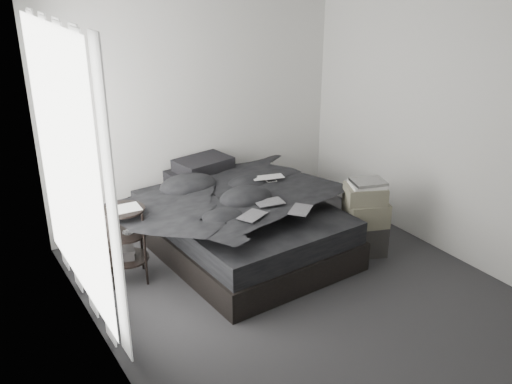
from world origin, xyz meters
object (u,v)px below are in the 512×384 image
laptop (270,173)px  box_lower (363,238)px  bed (242,238)px  side_stand (127,245)px

laptop → box_lower: laptop is taller
laptop → box_lower: 1.21m
bed → side_stand: size_ratio=2.88×
bed → box_lower: size_ratio=4.80×
bed → side_stand: bearing=173.3°
side_stand → box_lower: side_stand is taller
box_lower → laptop: bearing=131.1°
side_stand → box_lower: (2.32, -0.78, -0.21)m
bed → box_lower: box_lower is taller
side_stand → bed: bearing=-3.3°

